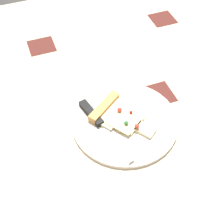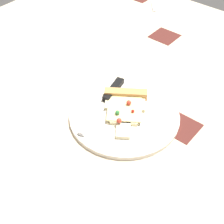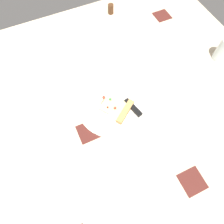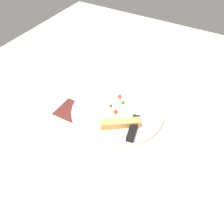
% 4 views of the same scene
% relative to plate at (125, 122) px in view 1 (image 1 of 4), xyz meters
% --- Properties ---
extents(ground_plane, '(1.44, 1.44, 0.03)m').
position_rel_plate_xyz_m(ground_plane, '(-0.08, 0.02, -0.02)').
color(ground_plane, '#C6B293').
rests_on(ground_plane, ground).
extents(plate, '(0.30, 0.30, 0.01)m').
position_rel_plate_xyz_m(plate, '(0.00, 0.00, 0.00)').
color(plate, silver).
rests_on(plate, ground_plane).
extents(pizza_slice, '(0.16, 0.19, 0.03)m').
position_rel_plate_xyz_m(pizza_slice, '(-0.01, 0.02, 0.01)').
color(pizza_slice, beige).
rests_on(pizza_slice, plate).
extents(knife, '(0.08, 0.24, 0.02)m').
position_rel_plate_xyz_m(knife, '(-0.07, 0.01, 0.01)').
color(knife, silver).
rests_on(knife, plate).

